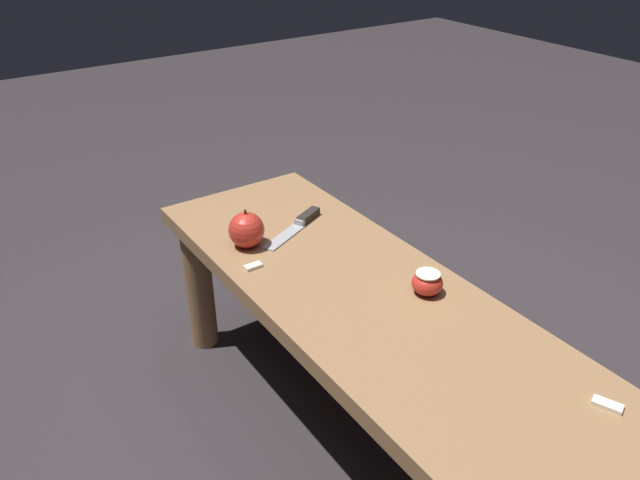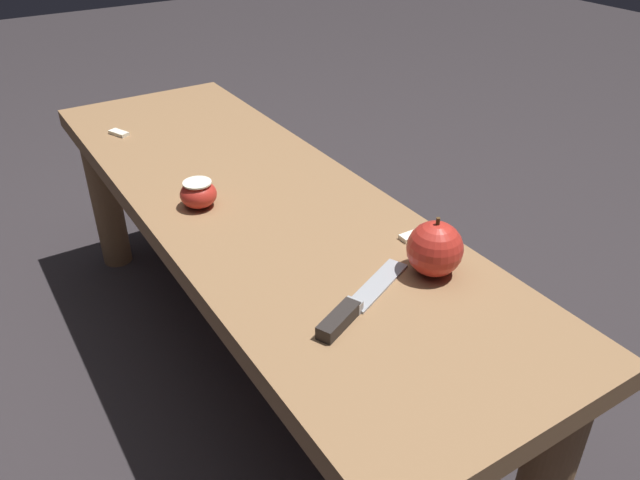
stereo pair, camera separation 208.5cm
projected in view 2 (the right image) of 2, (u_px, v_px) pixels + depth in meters
The scene contains 7 objects.
ground_plane at pixel (267, 368), 1.40m from camera, with size 8.00×8.00×0.00m, color #2D282B.
wooden_bench at pixel (259, 234), 1.21m from camera, with size 1.34×0.42×0.44m.
knife at pixel (352, 308), 0.87m from camera, with size 0.12×0.21×0.02m.
apple_whole at pixel (435, 249), 0.93m from camera, with size 0.09×0.09×0.10m.
apple_cut at pixel (198, 194), 1.12m from camera, with size 0.07×0.07×0.05m.
apple_slice_near_knife at pixel (411, 236), 1.04m from camera, with size 0.02×0.04×0.01m.
apple_slice_center at pixel (119, 133), 1.42m from camera, with size 0.05×0.04×0.01m.
Camera 2 is at (-0.94, 0.45, 0.99)m, focal length 35.00 mm.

